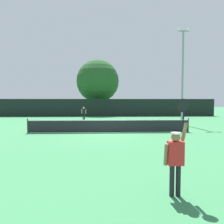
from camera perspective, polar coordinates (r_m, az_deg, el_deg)
The scene contains 9 objects.
ground_plane at distance 15.71m, azimuth -0.77°, elevation -5.61°, with size 120.00×120.00×0.00m, color #387F4C.
tennis_net at distance 15.64m, azimuth -0.77°, elevation -3.75°, with size 12.08×0.08×1.07m.
perimeter_fence at distance 31.69m, azimuth -1.59°, elevation 1.20°, with size 33.34×0.12×2.63m, color black.
player_serving at distance 5.53m, azimuth 16.97°, elevation -10.91°, with size 0.67×0.39×2.44m.
player_receiving at distance 26.19m, azimuth -7.69°, elevation -0.02°, with size 0.57×0.23×1.58m.
tennis_ball at distance 17.18m, azimuth 6.73°, elevation -4.76°, with size 0.07×0.07×0.07m, color #CCE033.
light_pole at distance 21.92m, azimuth 18.68°, elevation 10.52°, with size 1.18×0.28×9.38m.
large_tree at distance 36.30m, azimuth -3.92°, elevation 8.36°, with size 7.24×7.24×9.32m.
parked_car_near at distance 40.19m, azimuth -12.95°, elevation 0.76°, with size 2.11×4.29×1.69m.
Camera 1 is at (-0.43, -15.52, 2.39)m, focal length 33.59 mm.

